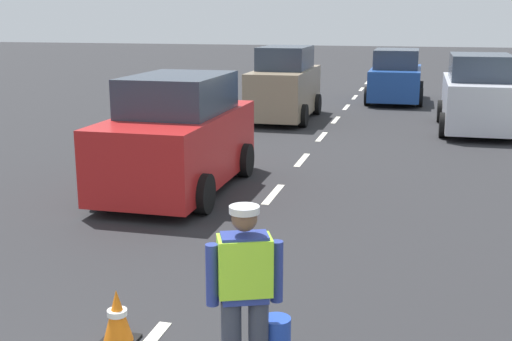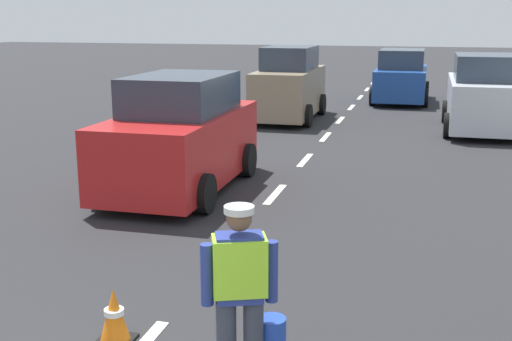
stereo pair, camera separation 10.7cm
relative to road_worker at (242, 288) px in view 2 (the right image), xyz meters
name	(u,v)px [view 2 (the right image)]	position (x,y,z in m)	size (l,w,h in m)	color
ground_plane	(352,106)	(-1.16, 18.53, -0.93)	(96.00, 96.00, 0.00)	#28282B
lane_center_line	(364,93)	(-1.16, 22.73, -0.93)	(0.14, 46.40, 0.01)	silver
road_worker	(242,288)	(0.00, 0.00, 0.00)	(0.68, 0.55, 1.67)	#383D4C
traffic_cone_near	(114,316)	(-1.46, 0.41, -0.65)	(0.36, 0.36, 0.58)	black
car_outgoing_far	(401,78)	(0.45, 20.31, -0.01)	(2.08, 4.28, 1.98)	#1E4799
car_parked_far	(483,96)	(2.97, 14.30, 0.08)	(2.08, 4.35, 2.17)	silver
car_oncoming_second	(289,86)	(-2.77, 15.02, 0.13)	(1.90, 4.18, 2.28)	gray
car_oncoming_lead	(180,137)	(-2.97, 6.15, 0.07)	(2.09, 4.29, 2.16)	red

